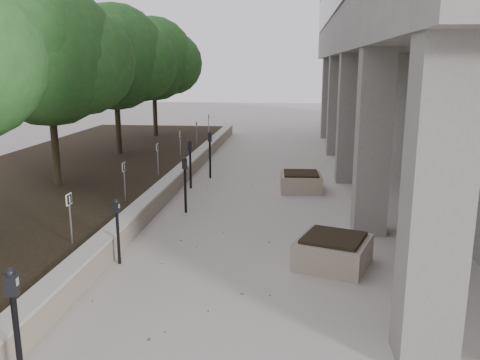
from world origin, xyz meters
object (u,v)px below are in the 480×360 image
at_px(crabapple_tree_3, 50,85).
at_px(crabapple_tree_5, 154,77).
at_px(parking_meter_1, 17,333).
at_px(planter_front, 333,251).
at_px(parking_meter_3, 185,185).
at_px(parking_meter_5, 210,155).
at_px(planter_back, 301,181).
at_px(parking_meter_4, 190,165).
at_px(crabapple_tree_4, 116,80).
at_px(parking_meter_2, 118,232).

distance_m(crabapple_tree_3, crabapple_tree_5, 10.00).
relative_size(parking_meter_1, planter_front, 1.25).
distance_m(parking_meter_3, parking_meter_5, 3.96).
distance_m(planter_front, planter_back, 5.70).
xyz_separation_m(crabapple_tree_3, planter_back, (6.74, 1.61, -2.84)).
distance_m(parking_meter_4, parking_meter_5, 1.47).
bearing_deg(parking_meter_4, parking_meter_3, -81.77).
height_order(crabapple_tree_3, crabapple_tree_4, same).
bearing_deg(parking_meter_1, planter_back, 65.32).
height_order(parking_meter_5, planter_front, parking_meter_5).
xyz_separation_m(crabapple_tree_5, planter_front, (7.28, -14.06, -2.83)).
relative_size(crabapple_tree_4, parking_meter_2, 4.32).
relative_size(parking_meter_4, planter_back, 1.23).
xyz_separation_m(parking_meter_5, planter_back, (2.95, -1.36, -0.49)).
relative_size(parking_meter_5, planter_back, 1.29).
bearing_deg(parking_meter_2, parking_meter_5, 95.45).
relative_size(crabapple_tree_5, parking_meter_3, 3.81).
relative_size(crabapple_tree_4, parking_meter_5, 3.54).
height_order(planter_front, planter_back, planter_front).
xyz_separation_m(parking_meter_3, planter_back, (2.91, 2.60, -0.44)).
height_order(parking_meter_3, planter_back, parking_meter_3).
relative_size(parking_meter_2, planter_back, 1.05).
bearing_deg(parking_meter_5, planter_back, -29.49).
bearing_deg(planter_back, crabapple_tree_4, 153.28).
distance_m(crabapple_tree_4, parking_meter_2, 10.28).
relative_size(crabapple_tree_5, planter_back, 4.56).
bearing_deg(parking_meter_5, parking_meter_1, -95.99).
bearing_deg(crabapple_tree_3, parking_meter_4, 24.21).
bearing_deg(planter_front, crabapple_tree_5, 117.38).
xyz_separation_m(crabapple_tree_3, parking_meter_3, (3.83, -0.99, -2.41)).
relative_size(crabapple_tree_5, parking_meter_1, 3.53).
relative_size(crabapple_tree_4, crabapple_tree_5, 1.00).
xyz_separation_m(crabapple_tree_3, crabapple_tree_4, (0.00, 5.00, 0.00)).
bearing_deg(parking_meter_4, planter_back, 0.42).
bearing_deg(parking_meter_5, planter_front, -68.31).
relative_size(crabapple_tree_3, crabapple_tree_4, 1.00).
height_order(parking_meter_1, parking_meter_5, parking_meter_1).
distance_m(crabapple_tree_5, parking_meter_4, 9.43).
bearing_deg(crabapple_tree_3, parking_meter_1, -66.75).
distance_m(parking_meter_1, parking_meter_5, 11.21).
xyz_separation_m(parking_meter_1, parking_meter_3, (0.29, 7.25, -0.06)).
xyz_separation_m(crabapple_tree_5, parking_meter_1, (3.54, -18.24, -2.35)).
bearing_deg(crabapple_tree_4, crabapple_tree_3, -90.00).
height_order(parking_meter_2, parking_meter_3, parking_meter_3).
bearing_deg(crabapple_tree_3, parking_meter_5, 38.08).
bearing_deg(parking_meter_3, crabapple_tree_3, 165.20).
bearing_deg(crabapple_tree_5, crabapple_tree_3, -90.00).
bearing_deg(crabapple_tree_5, planter_back, -51.24).
bearing_deg(crabapple_tree_5, planter_front, -62.62).
bearing_deg(parking_meter_4, parking_meter_2, -91.88).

